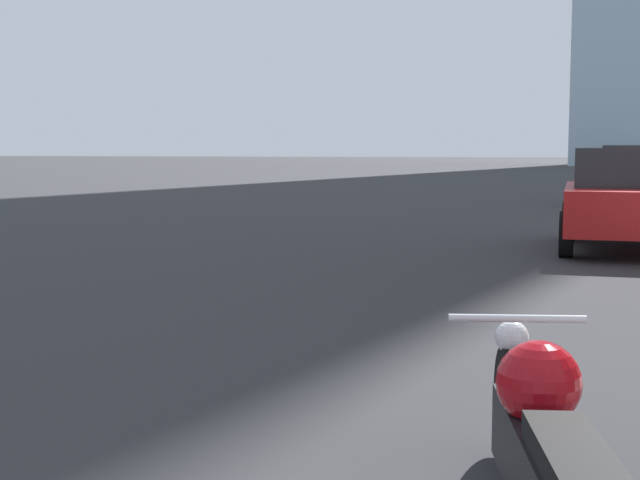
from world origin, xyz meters
name	(u,v)px	position (x,y,z in m)	size (l,w,h in m)	color
motorcycle	(549,461)	(2.63, 4.76, 0.37)	(0.98, 2.51, 0.76)	black
parked_car_red	(623,198)	(2.51, 15.63, 0.78)	(2.03, 4.05, 1.53)	red
parked_car_silver	(631,176)	(2.32, 27.29, 0.81)	(2.09, 4.42, 1.63)	#BCBCC1
parked_car_black	(639,167)	(2.31, 40.63, 0.84)	(1.88, 4.59, 1.71)	black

